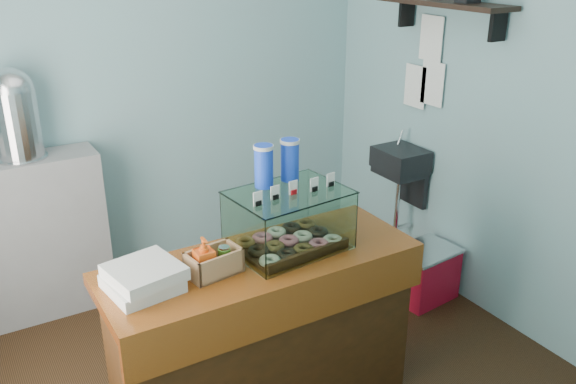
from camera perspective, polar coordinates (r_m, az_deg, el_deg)
ground at (r=3.73m, az=-4.19°, el=-16.81°), size 3.50×3.50×0.00m
room_shell at (r=2.98m, az=-4.73°, el=9.76°), size 3.54×3.04×2.82m
counter at (r=3.27m, az=-2.35°, el=-13.04°), size 1.60×0.60×0.90m
back_shelf at (r=4.34m, az=-23.26°, el=-4.14°), size 1.00×0.32×1.10m
display_case at (r=3.09m, az=-0.17°, el=-2.21°), size 0.60×0.46×0.53m
condiment_crate at (r=2.89m, az=-7.19°, el=-6.41°), size 0.27×0.18×0.20m
pastry_boxes at (r=2.83m, az=-13.38°, el=-7.82°), size 0.35×0.35×0.12m
coffee_urn at (r=4.09m, az=-24.23°, el=6.87°), size 0.31×0.31×0.57m
red_cooler at (r=4.43m, az=12.63°, el=-7.43°), size 0.47×0.38×0.38m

